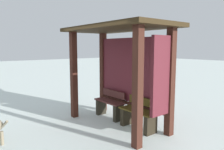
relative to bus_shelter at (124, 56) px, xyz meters
name	(u,v)px	position (x,y,z in m)	size (l,w,h in m)	color
ground_plane	(116,125)	(-0.09, -0.17, -1.79)	(60.00, 60.00, 0.00)	silver
bus_shelter	(124,56)	(0.00, 0.00, 0.00)	(3.05, 1.56, 2.53)	#3E1E16
bench_left_inside	(110,105)	(-0.66, 0.07, -1.44)	(1.01, 0.35, 0.77)	#4E2624
bench_center_inside	(139,115)	(0.48, 0.08, -1.45)	(1.01, 0.41, 0.77)	#4C3D15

